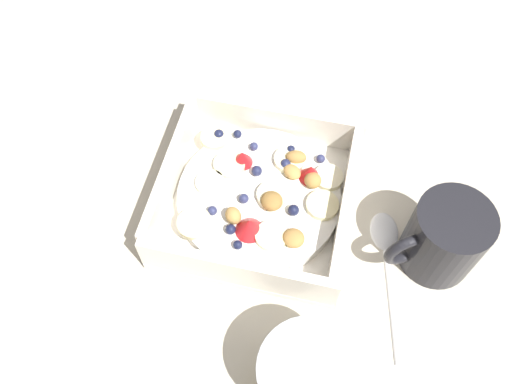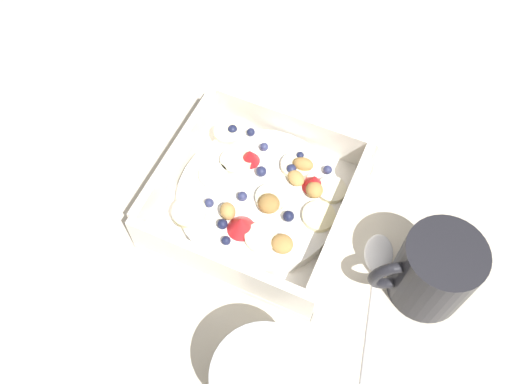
% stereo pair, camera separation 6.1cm
% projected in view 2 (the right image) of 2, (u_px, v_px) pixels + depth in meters
% --- Properties ---
extents(ground_plane, '(2.40, 2.40, 0.00)m').
position_uv_depth(ground_plane, '(259.00, 206.00, 0.64)').
color(ground_plane, beige).
extents(fruit_bowl, '(0.21, 0.21, 0.06)m').
position_uv_depth(fruit_bowl, '(257.00, 197.00, 0.62)').
color(fruit_bowl, white).
rests_on(fruit_bowl, ground).
extents(spoon, '(0.05, 0.17, 0.01)m').
position_uv_depth(spoon, '(377.00, 274.00, 0.59)').
color(spoon, silver).
rests_on(spoon, ground).
extents(coffee_mug, '(0.10, 0.08, 0.09)m').
position_uv_depth(coffee_mug, '(433.00, 271.00, 0.55)').
color(coffee_mug, black).
rests_on(coffee_mug, ground).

